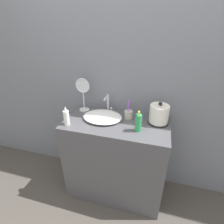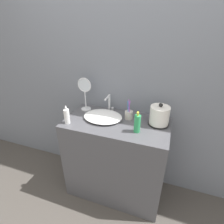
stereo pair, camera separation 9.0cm
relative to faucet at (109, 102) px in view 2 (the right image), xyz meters
The scene contains 10 objects.
ground_plane 1.12m from the faucet, 72.72° to the right, with size 12.00×12.00×0.00m, color #47423D.
wall_back 0.33m from the faucet, 32.55° to the left, with size 6.00×0.04×2.60m.
vanity_counter 0.61m from the faucet, 53.64° to the right, with size 1.00×0.53×0.91m.
sink_basin 0.19m from the faucet, 91.77° to the right, with size 0.39×0.31×0.05m.
faucet is the anchor object (origin of this frame).
electric_kettle 0.54m from the faucet, 11.03° to the right, with size 0.19×0.19×0.22m.
toothbrush_cup 0.26m from the faucet, 20.09° to the right, with size 0.08×0.08×0.21m.
lotion_bottle 0.47m from the faucet, 38.89° to the right, with size 0.06×0.06×0.20m.
shampoo_bottle 0.47m from the faucet, 128.39° to the right, with size 0.05×0.05×0.18m.
vanity_mirror 0.28m from the faucet, 169.97° to the right, with size 0.15×0.11×0.35m.
Camera 2 is at (0.44, -1.11, 1.77)m, focal length 28.00 mm.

